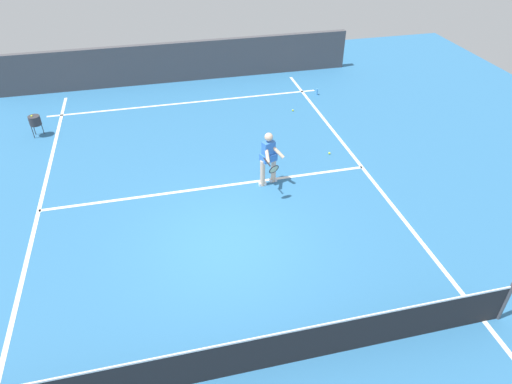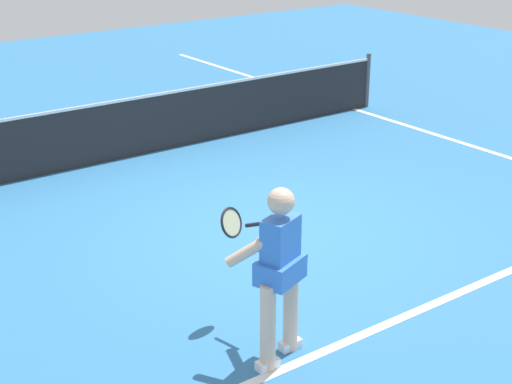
{
  "view_description": "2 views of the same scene",
  "coord_description": "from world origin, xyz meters",
  "px_view_note": "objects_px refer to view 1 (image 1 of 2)",
  "views": [
    {
      "loc": [
        1.17,
        7.85,
        7.13
      ],
      "look_at": [
        -0.79,
        -0.4,
        1.05
      ],
      "focal_mm": 32.1,
      "sensor_mm": 36.0,
      "label": 1
    },
    {
      "loc": [
        -5.03,
        -6.58,
        3.73
      ],
      "look_at": [
        -0.66,
        -0.61,
        0.82
      ],
      "focal_mm": 54.54,
      "sensor_mm": 36.0,
      "label": 2
    }
  ],
  "objects_px": {
    "tennis_ball_near": "(293,110)",
    "tennis_ball_mid": "(329,153)",
    "tennis_player": "(269,157)",
    "ball_hopper": "(35,121)",
    "water_bottle": "(317,92)"
  },
  "relations": [
    {
      "from": "water_bottle",
      "to": "tennis_player",
      "type": "bearing_deg",
      "value": 58.23
    },
    {
      "from": "tennis_player",
      "to": "tennis_ball_near",
      "type": "bearing_deg",
      "value": -115.51
    },
    {
      "from": "tennis_player",
      "to": "tennis_ball_mid",
      "type": "bearing_deg",
      "value": -153.46
    },
    {
      "from": "water_bottle",
      "to": "tennis_ball_near",
      "type": "bearing_deg",
      "value": 41.27
    },
    {
      "from": "tennis_player",
      "to": "water_bottle",
      "type": "height_order",
      "value": "tennis_player"
    },
    {
      "from": "tennis_ball_near",
      "to": "tennis_ball_mid",
      "type": "height_order",
      "value": "same"
    },
    {
      "from": "tennis_ball_near",
      "to": "ball_hopper",
      "type": "distance_m",
      "value": 8.52
    },
    {
      "from": "tennis_ball_mid",
      "to": "ball_hopper",
      "type": "xyz_separation_m",
      "value": [
        8.7,
        -3.26,
        0.51
      ]
    },
    {
      "from": "tennis_player",
      "to": "tennis_ball_mid",
      "type": "relative_size",
      "value": 23.48
    },
    {
      "from": "tennis_player",
      "to": "water_bottle",
      "type": "bearing_deg",
      "value": -121.77
    },
    {
      "from": "ball_hopper",
      "to": "tennis_player",
      "type": "bearing_deg",
      "value": 146.2
    },
    {
      "from": "tennis_ball_near",
      "to": "tennis_player",
      "type": "bearing_deg",
      "value": 64.49
    },
    {
      "from": "tennis_player",
      "to": "ball_hopper",
      "type": "bearing_deg",
      "value": -33.8
    },
    {
      "from": "tennis_ball_mid",
      "to": "ball_hopper",
      "type": "bearing_deg",
      "value": -20.51
    },
    {
      "from": "tennis_ball_mid",
      "to": "tennis_ball_near",
      "type": "bearing_deg",
      "value": -86.34
    }
  ]
}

